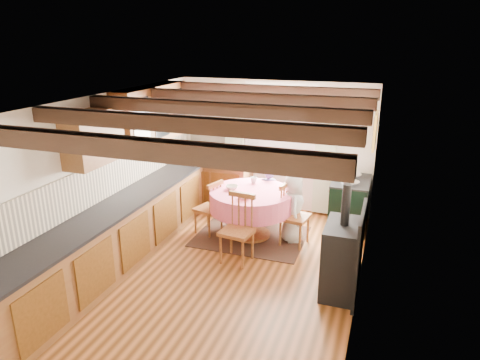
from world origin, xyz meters
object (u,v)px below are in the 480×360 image
at_px(child_right, 293,208).
at_px(child_far, 268,195).
at_px(dining_table, 251,214).
at_px(cup, 254,180).
at_px(chair_near, 237,229).
at_px(chair_left, 208,207).
at_px(cast_iron_stove, 343,240).
at_px(chair_right, 295,215).
at_px(aga_range, 350,203).

bearing_deg(child_right, child_far, 29.14).
xyz_separation_m(dining_table, cup, (-0.08, 0.38, 0.45)).
relative_size(chair_near, child_far, 0.99).
bearing_deg(chair_left, child_far, 147.77).
distance_m(cast_iron_stove, cup, 2.26).
distance_m(chair_left, child_far, 1.09).
bearing_deg(chair_right, child_far, 52.30).
distance_m(dining_table, cast_iron_stove, 1.98).
relative_size(chair_near, chair_right, 1.01).
bearing_deg(chair_left, chair_near, 62.08).
bearing_deg(cast_iron_stove, child_right, 125.78).
distance_m(dining_table, chair_left, 0.73).
bearing_deg(chair_near, cup, 102.93).
height_order(dining_table, aga_range, aga_range).
bearing_deg(chair_left, child_right, 113.90).
distance_m(dining_table, chair_right, 0.73).
height_order(cast_iron_stove, child_far, cast_iron_stove).
relative_size(chair_left, chair_right, 0.91).
bearing_deg(cup, chair_near, -83.81).
bearing_deg(child_right, chair_left, 80.11).
xyz_separation_m(cast_iron_stove, child_right, (-0.91, 1.26, -0.17)).
distance_m(cast_iron_stove, child_right, 1.57).
distance_m(child_right, cup, 0.84).
xyz_separation_m(child_far, child_right, (0.56, -0.54, 0.05)).
bearing_deg(dining_table, child_far, 81.11).
height_order(chair_near, aga_range, chair_near).
relative_size(chair_near, child_right, 0.90).
bearing_deg(child_right, chair_near, 130.39).
bearing_deg(cast_iron_stove, child_far, 129.15).
relative_size(chair_left, cup, 8.30).
height_order(cast_iron_stove, cup, cast_iron_stove).
distance_m(chair_near, cast_iron_stove, 1.57).
bearing_deg(child_right, dining_table, 81.86).
bearing_deg(cup, cast_iron_stove, -42.97).
bearing_deg(dining_table, aga_range, 32.50).
height_order(chair_right, cup, chair_right).
height_order(chair_right, child_right, child_right).
distance_m(aga_range, child_right, 1.16).
bearing_deg(chair_left, cast_iron_stove, 81.54).
height_order(dining_table, chair_near, chair_near).
distance_m(chair_near, cup, 1.28).
xyz_separation_m(chair_left, aga_range, (2.19, 1.00, -0.02)).
height_order(chair_left, child_right, child_right).
height_order(child_right, cup, child_right).
relative_size(chair_right, aga_range, 1.06).
height_order(aga_range, child_right, child_right).
relative_size(aga_range, child_far, 0.92).
bearing_deg(chair_right, cast_iron_stove, -133.82).
distance_m(dining_table, chair_near, 0.85).
height_order(dining_table, cup, cup).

